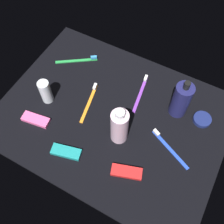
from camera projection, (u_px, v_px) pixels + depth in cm
name	position (u px, v px, depth cm)	size (l,w,h in cm)	color
ground_plane	(112.00, 117.00, 102.11)	(84.00, 64.00, 1.20)	black
lotion_bottle	(181.00, 100.00, 96.15)	(6.57, 6.57, 17.80)	#1D1E51
bodywash_bottle	(119.00, 126.00, 90.46)	(6.10, 6.10, 17.39)	silver
deodorant_stick	(46.00, 92.00, 100.97)	(4.32, 4.32, 10.40)	silver
toothbrush_blue	(168.00, 147.00, 94.62)	(16.82, 8.70, 2.10)	blue
toothbrush_orange	(90.00, 101.00, 104.42)	(4.78, 17.88, 2.10)	orange
toothbrush_purple	(141.00, 91.00, 106.59)	(3.90, 17.98, 2.10)	purple
toothbrush_green	(79.00, 60.00, 114.90)	(15.54, 11.14, 2.10)	green
snack_bar_teal	(66.00, 152.00, 93.44)	(10.40, 4.00, 1.50)	teal
snack_bar_pink	(36.00, 120.00, 99.96)	(10.40, 4.00, 1.50)	#E55999
snack_bar_red	(127.00, 172.00, 89.82)	(10.40, 4.00, 1.50)	red
cream_tin_left	(202.00, 119.00, 99.96)	(6.72, 6.72, 1.56)	navy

